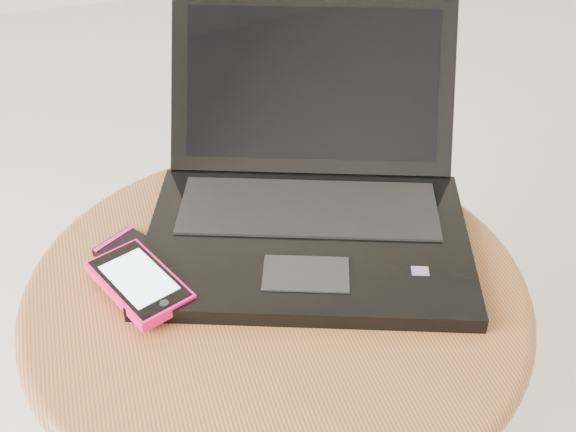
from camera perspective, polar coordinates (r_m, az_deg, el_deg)
name	(u,v)px	position (r m, az deg, el deg)	size (l,w,h in m)	color
table	(277,342)	(0.87, -0.85, -9.74)	(0.56, 0.56, 0.44)	#5A2F18
laptop	(309,193)	(0.87, 1.63, 1.83)	(0.47, 0.48, 0.21)	black
phone_black	(143,259)	(0.85, -11.21, -3.29)	(0.11, 0.12, 0.01)	black
phone_pink	(139,282)	(0.80, -11.46, -5.08)	(0.11, 0.14, 0.01)	#FF0E63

